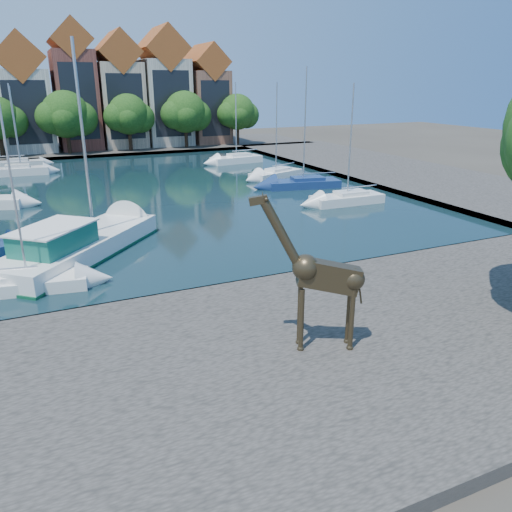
{
  "coord_description": "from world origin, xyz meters",
  "views": [
    {
      "loc": [
        -11.2,
        -20.48,
        9.46
      ],
      "look_at": [
        -2.81,
        -2.0,
        2.36
      ],
      "focal_mm": 35.0,
      "sensor_mm": 36.0,
      "label": 1
    }
  ],
  "objects_px": {
    "motorsailer": "(75,243)",
    "sailboat_right_a": "(347,197)",
    "giraffe_statue": "(320,275)",
    "sailboat_left_a": "(28,280)"
  },
  "relations": [
    {
      "from": "giraffe_statue",
      "to": "motorsailer",
      "type": "distance_m",
      "value": 16.33
    },
    {
      "from": "giraffe_statue",
      "to": "sailboat_left_a",
      "type": "xyz_separation_m",
      "value": [
        -9.34,
        10.99,
        -2.66
      ]
    },
    {
      "from": "sailboat_left_a",
      "to": "giraffe_statue",
      "type": "bearing_deg",
      "value": -49.64
    },
    {
      "from": "motorsailer",
      "to": "sailboat_right_a",
      "type": "height_order",
      "value": "motorsailer"
    },
    {
      "from": "giraffe_statue",
      "to": "motorsailer",
      "type": "xyz_separation_m",
      "value": [
        -6.78,
        14.69,
        -2.25
      ]
    },
    {
      "from": "giraffe_statue",
      "to": "motorsailer",
      "type": "height_order",
      "value": "motorsailer"
    },
    {
      "from": "motorsailer",
      "to": "sailboat_right_a",
      "type": "relative_size",
      "value": 1.25
    },
    {
      "from": "motorsailer",
      "to": "sailboat_right_a",
      "type": "bearing_deg",
      "value": 13.07
    },
    {
      "from": "motorsailer",
      "to": "sailboat_right_a",
      "type": "xyz_separation_m",
      "value": [
        21.44,
        4.98,
        -0.34
      ]
    },
    {
      "from": "giraffe_statue",
      "to": "sailboat_left_a",
      "type": "distance_m",
      "value": 14.66
    }
  ]
}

